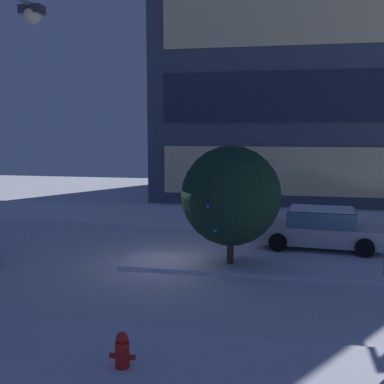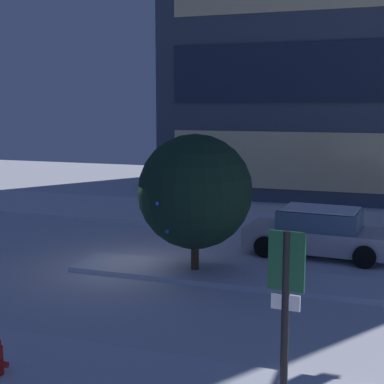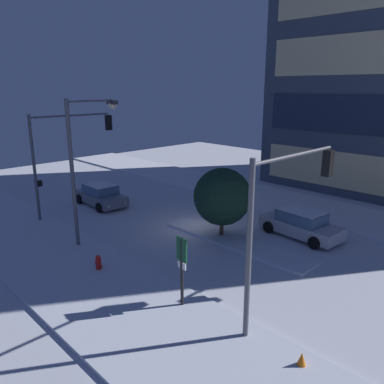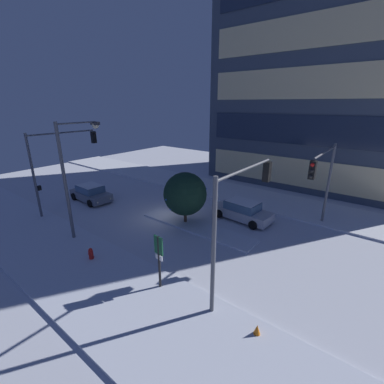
# 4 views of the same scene
# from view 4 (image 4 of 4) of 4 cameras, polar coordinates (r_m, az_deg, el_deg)

# --- Properties ---
(ground) EXTENTS (52.00, 52.00, 0.00)m
(ground) POSITION_cam_4_polar(r_m,az_deg,el_deg) (20.53, -4.25, -5.68)
(ground) COLOR silver
(curb_strip_near) EXTENTS (52.00, 5.20, 0.14)m
(curb_strip_near) POSITION_cam_4_polar(r_m,az_deg,el_deg) (16.23, -24.21, -14.33)
(curb_strip_near) COLOR silver
(curb_strip_near) RESTS_ON ground
(curb_strip_far) EXTENTS (52.00, 5.20, 0.14)m
(curb_strip_far) POSITION_cam_4_polar(r_m,az_deg,el_deg) (26.59, 7.39, 0.18)
(curb_strip_far) COLOR silver
(curb_strip_far) RESTS_ON ground
(median_strip) EXTENTS (9.00, 1.80, 0.14)m
(median_strip) POSITION_cam_4_polar(r_m,az_deg,el_deg) (18.94, 0.88, -7.61)
(median_strip) COLOR silver
(median_strip) RESTS_ON ground
(office_tower_main) EXTENTS (20.56, 13.51, 28.59)m
(office_tower_main) POSITION_cam_4_polar(r_m,az_deg,el_deg) (34.05, 27.99, 26.67)
(office_tower_main) COLOR #424C5B
(office_tower_main) RESTS_ON ground
(car_near) EXTENTS (4.35, 2.17, 1.49)m
(car_near) POSITION_cam_4_polar(r_m,az_deg,el_deg) (25.54, -21.23, -0.25)
(car_near) COLOR slate
(car_near) RESTS_ON ground
(car_far) EXTENTS (4.70, 2.34, 1.49)m
(car_far) POSITION_cam_4_polar(r_m,az_deg,el_deg) (20.34, 10.90, -4.04)
(car_far) COLOR #B7B7C1
(car_far) RESTS_ON ground
(traffic_light_corner_near_right) EXTENTS (0.32, 5.12, 6.06)m
(traffic_light_corner_near_right) POSITION_cam_4_polar(r_m,az_deg,el_deg) (11.53, 10.47, -3.00)
(traffic_light_corner_near_right) COLOR #565960
(traffic_light_corner_near_right) RESTS_ON ground
(traffic_light_corner_far_right) EXTENTS (0.32, 5.74, 5.92)m
(traffic_light_corner_far_right) POSITION_cam_4_polar(r_m,az_deg,el_deg) (18.48, 26.71, 3.40)
(traffic_light_corner_far_right) COLOR #565960
(traffic_light_corner_far_right) RESTS_ON ground
(traffic_light_corner_near_left) EXTENTS (0.32, 5.65, 6.52)m
(traffic_light_corner_near_left) POSITION_cam_4_polar(r_m,az_deg,el_deg) (23.20, -26.93, 6.92)
(traffic_light_corner_near_left) COLOR #565960
(traffic_light_corner_near_left) RESTS_ON ground
(street_lamp_arched) EXTENTS (0.56, 2.94, 7.51)m
(street_lamp_arched) POSITION_cam_4_polar(r_m,az_deg,el_deg) (17.94, -24.23, 5.63)
(street_lamp_arched) COLOR #565960
(street_lamp_arched) RESTS_ON ground
(fire_hydrant) EXTENTS (0.48, 0.26, 0.80)m
(fire_hydrant) POSITION_cam_4_polar(r_m,az_deg,el_deg) (16.19, -21.18, -12.65)
(fire_hydrant) COLOR red
(fire_hydrant) RESTS_ON ground
(parking_info_sign) EXTENTS (0.55, 0.12, 2.82)m
(parking_info_sign) POSITION_cam_4_polar(r_m,az_deg,el_deg) (12.49, -7.22, -13.70)
(parking_info_sign) COLOR black
(parking_info_sign) RESTS_ON ground
(decorated_tree_median) EXTENTS (3.13, 3.13, 3.89)m
(decorated_tree_median) POSITION_cam_4_polar(r_m,az_deg,el_deg) (18.75, -1.51, -0.42)
(decorated_tree_median) COLOR #473323
(decorated_tree_median) RESTS_ON ground
(construction_cone) EXTENTS (0.36, 0.36, 0.55)m
(construction_cone) POSITION_cam_4_polar(r_m,az_deg,el_deg) (11.53, 13.99, -27.33)
(construction_cone) COLOR orange
(construction_cone) RESTS_ON ground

